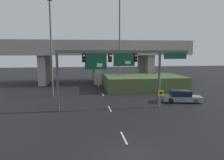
{
  "coord_description": "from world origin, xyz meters",
  "views": [
    {
      "loc": [
        -2.96,
        -12.42,
        6.31
      ],
      "look_at": [
        0.0,
        9.28,
        3.48
      ],
      "focal_mm": 35.0,
      "sensor_mm": 36.0,
      "label": 1
    }
  ],
  "objects_px": {
    "highway_light_pole_near": "(51,46)",
    "parked_sedan_near_right": "(181,97)",
    "signal_gantry": "(118,62)",
    "speed_limit_sign": "(161,97)",
    "highway_light_pole_far": "(120,35)"
  },
  "relations": [
    {
      "from": "speed_limit_sign",
      "to": "highway_light_pole_far",
      "type": "bearing_deg",
      "value": 96.75
    },
    {
      "from": "highway_light_pole_near",
      "to": "parked_sedan_near_right",
      "type": "height_order",
      "value": "highway_light_pole_near"
    },
    {
      "from": "speed_limit_sign",
      "to": "signal_gantry",
      "type": "bearing_deg",
      "value": 160.84
    },
    {
      "from": "speed_limit_sign",
      "to": "highway_light_pole_far",
      "type": "distance_m",
      "value": 17.3
    },
    {
      "from": "parked_sedan_near_right",
      "to": "highway_light_pole_near",
      "type": "bearing_deg",
      "value": 173.04
    },
    {
      "from": "signal_gantry",
      "to": "highway_light_pole_far",
      "type": "bearing_deg",
      "value": 79.65
    },
    {
      "from": "highway_light_pole_far",
      "to": "parked_sedan_near_right",
      "type": "bearing_deg",
      "value": -62.95
    },
    {
      "from": "signal_gantry",
      "to": "highway_light_pole_near",
      "type": "relative_size",
      "value": 1.08
    },
    {
      "from": "speed_limit_sign",
      "to": "highway_light_pole_far",
      "type": "height_order",
      "value": "highway_light_pole_far"
    },
    {
      "from": "highway_light_pole_near",
      "to": "highway_light_pole_far",
      "type": "height_order",
      "value": "highway_light_pole_far"
    },
    {
      "from": "highway_light_pole_near",
      "to": "highway_light_pole_far",
      "type": "relative_size",
      "value": 0.77
    },
    {
      "from": "highway_light_pole_near",
      "to": "parked_sedan_near_right",
      "type": "xyz_separation_m",
      "value": [
        16.56,
        -5.85,
        -6.41
      ]
    },
    {
      "from": "signal_gantry",
      "to": "speed_limit_sign",
      "type": "height_order",
      "value": "signal_gantry"
    },
    {
      "from": "signal_gantry",
      "to": "highway_light_pole_far",
      "type": "distance_m",
      "value": 14.68
    },
    {
      "from": "speed_limit_sign",
      "to": "parked_sedan_near_right",
      "type": "height_order",
      "value": "speed_limit_sign"
    }
  ]
}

